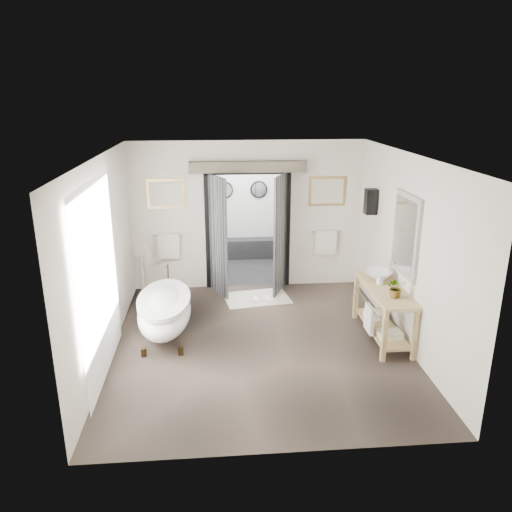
% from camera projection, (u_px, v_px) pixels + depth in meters
% --- Properties ---
extents(ground_plane, '(5.00, 5.00, 0.00)m').
position_uv_depth(ground_plane, '(259.00, 344.00, 7.80)').
color(ground_plane, brown).
extents(room_shell, '(4.52, 5.02, 2.91)m').
position_uv_depth(room_shell, '(258.00, 231.00, 7.09)').
color(room_shell, beige).
rests_on(room_shell, ground_plane).
extents(shower_room, '(2.22, 2.01, 2.51)m').
position_uv_depth(shower_room, '(243.00, 224.00, 11.29)').
color(shower_room, '#27262A').
rests_on(shower_room, ground_plane).
extents(back_wall_dressing, '(3.82, 0.77, 2.52)m').
position_uv_depth(back_wall_dressing, '(248.00, 213.00, 9.50)').
color(back_wall_dressing, black).
rests_on(back_wall_dressing, ground_plane).
extents(clawfoot_tub, '(0.83, 1.86, 0.91)m').
position_uv_depth(clawfoot_tub, '(165.00, 310.00, 7.93)').
color(clawfoot_tub, '#392715').
rests_on(clawfoot_tub, ground_plane).
extents(vanity, '(0.57, 1.60, 0.85)m').
position_uv_depth(vanity, '(382.00, 308.00, 7.84)').
color(vanity, tan).
rests_on(vanity, ground_plane).
extents(pedestal_mirror, '(0.36, 0.23, 1.22)m').
position_uv_depth(pedestal_mirror, '(143.00, 280.00, 8.97)').
color(pedestal_mirror, '#655B4B').
rests_on(pedestal_mirror, ground_plane).
extents(rug, '(1.31, 0.97, 0.01)m').
position_uv_depth(rug, '(257.00, 298.00, 9.52)').
color(rug, beige).
rests_on(rug, ground_plane).
extents(slippers, '(0.34, 0.26, 0.05)m').
position_uv_depth(slippers, '(262.00, 299.00, 9.38)').
color(slippers, white).
rests_on(slippers, rug).
extents(basin, '(0.56, 0.56, 0.15)m').
position_uv_depth(basin, '(379.00, 275.00, 8.05)').
color(basin, white).
rests_on(basin, vanity).
extents(plant, '(0.30, 0.27, 0.31)m').
position_uv_depth(plant, '(396.00, 288.00, 7.35)').
color(plant, gray).
rests_on(plant, vanity).
extents(soap_bottle_a, '(0.10, 0.10, 0.17)m').
position_uv_depth(soap_bottle_a, '(380.00, 279.00, 7.86)').
color(soap_bottle_a, gray).
rests_on(soap_bottle_a, vanity).
extents(soap_bottle_b, '(0.14, 0.14, 0.15)m').
position_uv_depth(soap_bottle_b, '(371.00, 268.00, 8.40)').
color(soap_bottle_b, gray).
rests_on(soap_bottle_b, vanity).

